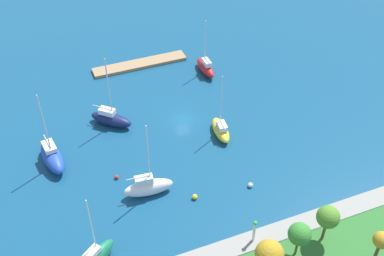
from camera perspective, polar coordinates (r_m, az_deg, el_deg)
The scene contains 16 objects.
water at distance 82.00m, azimuth -1.15°, elevation 1.08°, with size 160.00×160.00×0.00m, color navy.
pier_dock at distance 96.20m, azimuth -6.29°, elevation 7.65°, with size 18.87×3.16×0.61m, color #997A56.
breakwater at distance 64.13m, azimuth 7.96°, elevation -13.30°, with size 74.22×2.86×1.23m, color gray.
harbor_beacon at distance 61.66m, azimuth 7.51°, elevation -12.02°, with size 0.56×0.56×3.73m.
park_tree_west at distance 57.25m, azimuth 9.30°, elevation -14.76°, with size 3.45×3.45×6.00m.
park_tree_midwest at distance 62.14m, azimuth 16.05°, elevation -10.27°, with size 2.96×2.96×5.78m.
park_tree_center at distance 62.32m, azimuth 21.84°, elevation -12.47°, with size 2.15×2.15×5.12m.
park_tree_mideast at distance 60.06m, azimuth 12.82°, elevation -12.35°, with size 2.90×2.90×5.39m.
sailboat_white_far_north at distance 68.75m, azimuth -5.29°, elevation -7.06°, with size 7.32×2.73×12.83m.
sailboat_navy_outer_mooring at distance 81.26m, azimuth -9.75°, elevation 1.13°, with size 7.11×6.83×13.21m.
sailboat_blue_near_pier at distance 76.00m, azimuth -16.46°, elevation -3.28°, with size 3.91×8.23×13.40m.
sailboat_yellow_east_end at distance 78.32m, azimuth 3.48°, elevation -0.19°, with size 2.92×6.50×11.42m.
sailboat_red_far_south at distance 93.00m, azimuth 1.63°, elevation 7.33°, with size 2.04×6.96×11.05m.
mooring_buoy_yellow at distance 68.62m, azimuth 0.34°, elevation -8.28°, with size 0.78×0.78×0.78m, color yellow.
mooring_buoy_white at distance 70.71m, azimuth 7.04°, elevation -6.82°, with size 0.74×0.74×0.74m, color white.
mooring_buoy_red at distance 72.27m, azimuth -9.07°, elevation -5.85°, with size 0.61×0.61×0.61m, color red.
Camera 1 is at (21.90, 59.62, 51.86)m, focal length 44.34 mm.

